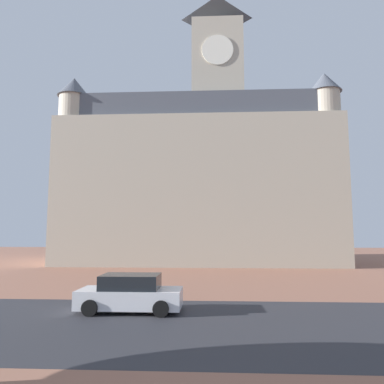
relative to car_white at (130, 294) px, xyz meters
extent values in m
plane|color=#93604C|center=(2.55, -1.84, -0.72)|extent=(120.00, 120.00, 0.00)
cube|color=#2D2D33|center=(2.55, -1.89, -0.72)|extent=(120.00, 8.61, 0.00)
cube|color=#B2A893|center=(2.10, 24.11, 6.53)|extent=(28.15, 13.06, 14.51)
cube|color=#4C515B|center=(2.10, 24.11, 14.99)|extent=(25.90, 12.01, 2.40)
cube|color=#B2A893|center=(4.25, 24.11, 12.61)|extent=(5.62, 5.62, 26.65)
pyramid|color=#4C515B|center=(4.25, 24.11, 28.73)|extent=(5.90, 5.90, 2.80)
cylinder|color=silver|center=(4.25, 21.25, 22.00)|extent=(3.37, 0.15, 3.37)
cylinder|color=#B2A893|center=(-10.47, 19.08, 7.74)|extent=(2.80, 2.80, 16.91)
cone|color=#4C515B|center=(-10.47, 19.08, 17.19)|extent=(3.20, 3.20, 2.00)
cylinder|color=#B2A893|center=(14.67, 19.08, 7.71)|extent=(2.80, 2.80, 16.86)
cone|color=#4C515B|center=(14.67, 19.08, 17.14)|extent=(3.20, 3.20, 2.00)
cube|color=silver|center=(0.00, 0.00, -0.17)|extent=(4.27, 1.80, 0.75)
cube|color=black|center=(0.00, 0.00, 0.50)|extent=(2.39, 1.58, 0.59)
cylinder|color=black|center=(1.41, 0.90, -0.40)|extent=(0.64, 0.22, 0.64)
cylinder|color=black|center=(1.41, -0.90, -0.40)|extent=(0.64, 0.22, 0.64)
cylinder|color=black|center=(-1.41, 0.90, -0.40)|extent=(0.64, 0.22, 0.64)
cylinder|color=black|center=(-1.41, -0.90, -0.40)|extent=(0.64, 0.22, 0.64)
camera|label=1|loc=(3.34, -15.01, 2.61)|focal=33.15mm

